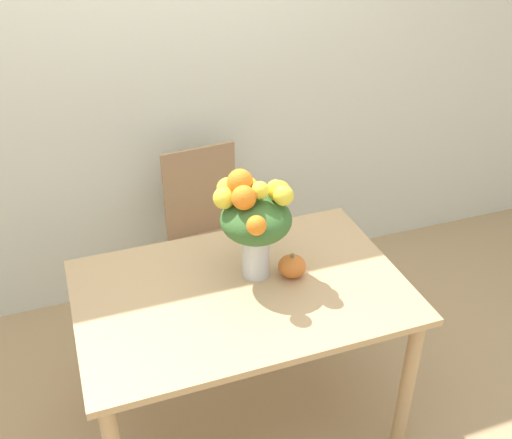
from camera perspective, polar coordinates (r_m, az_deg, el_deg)
name	(u,v)px	position (r m, az deg, el deg)	size (l,w,h in m)	color
ground_plane	(244,418)	(2.93, -1.19, -18.35)	(12.00, 12.00, 0.00)	tan
wall_back	(167,60)	(3.13, -8.51, 14.83)	(8.00, 0.06, 2.70)	silver
dining_table	(242,309)	(2.46, -1.36, -8.53)	(1.30, 0.85, 0.77)	tan
flower_vase	(254,218)	(2.32, -0.17, 0.13)	(0.30, 0.35, 0.46)	silver
pumpkin	(292,266)	(2.44, 3.44, -4.44)	(0.11, 0.11, 0.10)	orange
dining_chair_near_window	(210,236)	(3.21, -4.38, -1.62)	(0.46, 0.46, 0.95)	#9E7A56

